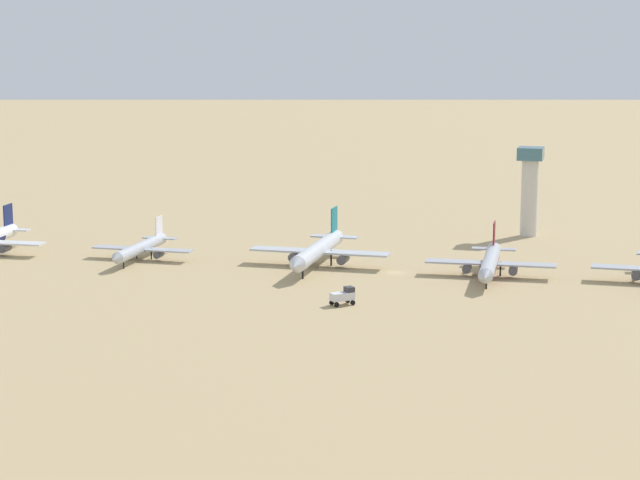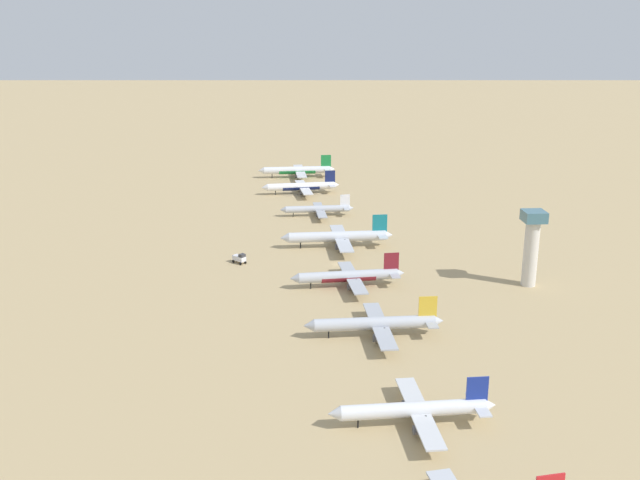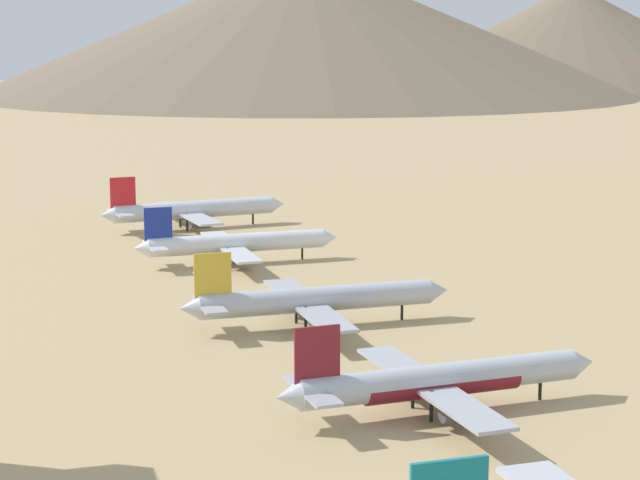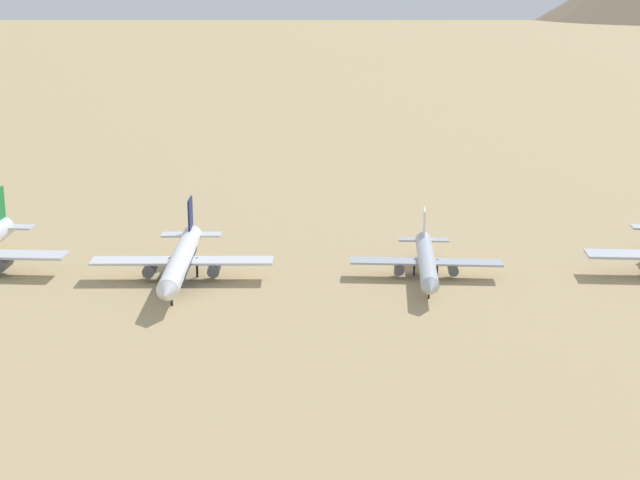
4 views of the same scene
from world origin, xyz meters
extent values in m
cylinder|color=#B2B7C1|center=(-0.88, 22.91, 3.88)|extent=(33.40, 5.96, 3.51)
cone|color=#B2B7C1|center=(17.17, 24.25, 3.88)|extent=(3.20, 3.65, 3.44)
cone|color=#B2B7C1|center=(-18.74, 21.58, 3.88)|extent=(2.81, 3.34, 3.16)
cube|color=maroon|center=(-15.42, 21.83, 7.99)|extent=(5.09, 0.70, 6.46)
cube|color=#A4A8B2|center=(-15.98, 21.79, 4.23)|extent=(3.77, 11.27, 0.33)
cube|color=#A4A8B2|center=(-2.26, 22.81, 3.26)|extent=(6.93, 31.64, 0.42)
cylinder|color=#4C4C54|center=(-1.93, 28.39, 1.99)|extent=(4.02, 2.40, 2.12)
cylinder|color=#4C4C54|center=(-1.11, 17.34, 1.99)|extent=(4.02, 2.40, 2.12)
cylinder|color=black|center=(11.72, 23.85, 1.76)|extent=(0.41, 0.41, 3.53)
cylinder|color=black|center=(-3.36, 25.13, 1.76)|extent=(0.41, 0.41, 3.53)
cylinder|color=black|center=(-3.00, 20.35, 1.76)|extent=(0.41, 0.41, 3.53)
cylinder|color=maroon|center=(-0.88, 22.91, 3.61)|extent=(18.49, 4.86, 3.52)
cylinder|color=#B2B7C1|center=(-3.99, 62.61, 4.00)|extent=(34.32, 4.23, 3.62)
cone|color=#B2B7C1|center=(14.66, 62.94, 4.00)|extent=(3.11, 3.60, 3.54)
cone|color=#B2B7C1|center=(-22.45, 62.28, 4.00)|extent=(2.72, 3.30, 3.26)
cube|color=gold|center=(-19.02, 62.34, 8.23)|extent=(5.24, 0.43, 6.66)
cube|color=#A4A8B2|center=(-19.60, 62.33, 4.36)|extent=(3.25, 11.47, 0.34)
cube|color=#A4A8B2|center=(-5.42, 62.58, 3.36)|extent=(5.33, 32.44, 0.43)
cylinder|color=#4C4C54|center=(-4.76, 68.31, 2.06)|extent=(4.04, 2.26, 2.19)
cylinder|color=#4C4C54|center=(-4.55, 56.89, 2.06)|extent=(4.04, 2.26, 2.19)
cylinder|color=black|center=(9.03, 62.84, 1.82)|extent=(0.42, 0.42, 3.64)
cylinder|color=black|center=(-6.41, 65.04, 1.82)|extent=(0.42, 0.42, 3.64)
cylinder|color=black|center=(-6.32, 60.09, 1.82)|extent=(0.42, 0.42, 3.64)
cylinder|color=silver|center=(-5.84, 109.45, 3.79)|extent=(32.57, 4.48, 3.43)
cone|color=silver|center=(11.84, 110.02, 3.79)|extent=(2.99, 3.45, 3.36)
cone|color=silver|center=(-23.33, 108.88, 3.79)|extent=(2.62, 3.17, 3.09)
cube|color=navy|center=(-20.08, 108.99, 7.80)|extent=(4.97, 0.48, 6.32)
cube|color=silver|center=(-20.62, 108.97, 4.13)|extent=(3.24, 10.91, 0.32)
cube|color=silver|center=(-7.19, 109.41, 3.19)|extent=(5.50, 30.81, 0.41)
cylinder|color=#4C4C54|center=(-6.64, 114.84, 1.95)|extent=(3.85, 2.20, 2.08)
cylinder|color=#4C4C54|center=(-6.29, 104.02, 1.95)|extent=(3.85, 2.20, 2.08)
cylinder|color=black|center=(6.50, 109.85, 1.72)|extent=(0.40, 0.40, 3.45)
cylinder|color=black|center=(-8.17, 111.72, 1.72)|extent=(0.40, 0.40, 3.45)
cylinder|color=black|center=(-8.01, 107.03, 1.72)|extent=(0.40, 0.40, 3.45)
cylinder|color=silver|center=(-7.01, 148.26, 4.08)|extent=(35.12, 8.39, 3.69)
cone|color=silver|center=(11.84, 150.84, 4.08)|extent=(3.57, 4.00, 3.61)
cone|color=silver|center=(-25.67, 145.71, 4.08)|extent=(3.14, 3.66, 3.32)
cube|color=red|center=(-22.21, 146.18, 8.40)|extent=(5.34, 1.06, 6.79)
cube|color=#B6BBC5|center=(-22.78, 146.11, 4.45)|extent=(4.66, 11.96, 0.35)
cube|color=#B6BBC5|center=(-8.45, 148.06, 3.43)|extent=(9.28, 33.36, 0.44)
cylinder|color=#4C4C54|center=(-8.47, 153.94, 2.10)|extent=(4.34, 2.76, 2.23)
cylinder|color=#4C4C54|center=(-6.90, 142.40, 2.10)|extent=(4.34, 2.76, 2.23)
cylinder|color=black|center=(6.15, 150.06, 1.85)|extent=(0.43, 0.43, 3.71)
cylinder|color=black|center=(-9.76, 150.43, 1.85)|extent=(0.43, 0.43, 3.71)
cylinder|color=black|center=(-9.07, 145.43, 1.85)|extent=(0.43, 0.43, 3.71)
cone|color=#70604C|center=(151.53, 643.26, 44.41)|extent=(433.90, 433.90, 88.83)
cone|color=#70604C|center=(355.66, 661.78, 36.66)|extent=(279.49, 279.49, 73.32)
camera|label=1|loc=(268.36, 58.22, 58.24)|focal=63.91mm
camera|label=2|loc=(25.15, 251.09, 87.45)|focal=41.19mm
camera|label=3|loc=(-46.91, -89.94, 41.96)|focal=64.10mm
camera|label=4|loc=(172.06, -70.62, 53.81)|focal=55.68mm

